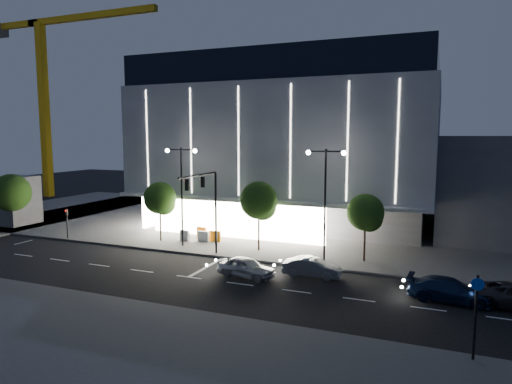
{
  "coord_description": "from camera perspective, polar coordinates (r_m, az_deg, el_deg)",
  "views": [
    {
      "loc": [
        18.26,
        -28.87,
        9.98
      ],
      "look_at": [
        3.04,
        8.73,
        5.0
      ],
      "focal_mm": 32.0,
      "sensor_mm": 36.0,
      "label": 1
    }
  ],
  "objects": [
    {
      "name": "car_lead",
      "position": [
        32.8,
        -1.26,
        -9.4
      ],
      "size": [
        4.44,
        2.27,
        1.45
      ],
      "primitive_type": "imported",
      "rotation": [
        0.0,
        0.0,
        1.44
      ],
      "color": "#A7AAAF",
      "rests_on": "ground"
    },
    {
      "name": "street_lamp_west",
      "position": [
        41.04,
        -9.29,
        1.28
      ],
      "size": [
        3.16,
        0.36,
        9.0
      ],
      "color": "black",
      "rests_on": "ground"
    },
    {
      "name": "museum",
      "position": [
        53.42,
        5.44,
        6.21
      ],
      "size": [
        30.0,
        25.8,
        18.0
      ],
      "color": "#4C4C51",
      "rests_on": "ground"
    },
    {
      "name": "barrier_a",
      "position": [
        45.03,
        -6.8,
        -5.01
      ],
      "size": [
        1.13,
        0.52,
        1.0
      ],
      "primitive_type": "cube",
      "rotation": [
        0.0,
        0.0,
        -0.25
      ],
      "color": "orange",
      "rests_on": "sidewalk_museum"
    },
    {
      "name": "ground",
      "position": [
        35.59,
        -10.0,
        -9.4
      ],
      "size": [
        160.0,
        160.0,
        0.0
      ],
      "primitive_type": "plane",
      "color": "black",
      "rests_on": "ground"
    },
    {
      "name": "street_lamp_east",
      "position": [
        36.06,
        8.65,
        0.51
      ],
      "size": [
        3.16,
        0.36,
        9.0
      ],
      "color": "black",
      "rests_on": "ground"
    },
    {
      "name": "tree_left",
      "position": [
        43.72,
        -11.88,
        -0.97
      ],
      "size": [
        3.02,
        3.02,
        5.72
      ],
      "color": "black",
      "rests_on": "ground"
    },
    {
      "name": "cycle_sign_pole",
      "position": [
        22.78,
        25.76,
        -13.47
      ],
      "size": [
        0.56,
        0.13,
        4.0
      ],
      "color": "black",
      "rests_on": "ground"
    },
    {
      "name": "traffic_mast",
      "position": [
        36.88,
        -6.1,
        -0.76
      ],
      "size": [
        0.33,
        5.89,
        7.07
      ],
      "color": "black",
      "rests_on": "ground"
    },
    {
      "name": "sidewalk_near",
      "position": [
        23.64,
        -15.39,
        -18.04
      ],
      "size": [
        70.0,
        10.0,
        0.15
      ],
      "primitive_type": "cube",
      "color": "#474747",
      "rests_on": "ground"
    },
    {
      "name": "tree_right",
      "position": [
        36.78,
        13.56,
        -2.74
      ],
      "size": [
        2.91,
        2.91,
        5.51
      ],
      "color": "black",
      "rests_on": "ground"
    },
    {
      "name": "sidewalk_west",
      "position": [
        62.76,
        -28.76,
        -2.95
      ],
      "size": [
        16.0,
        50.0,
        0.15
      ],
      "primitive_type": "cube",
      "color": "#474747",
      "rests_on": "ground"
    },
    {
      "name": "ped_signal_far",
      "position": [
        47.81,
        -22.56,
        -3.29
      ],
      "size": [
        0.22,
        0.24,
        3.0
      ],
      "color": "black",
      "rests_on": "ground"
    },
    {
      "name": "barrier_d",
      "position": [
        43.15,
        -6.61,
        -5.54
      ],
      "size": [
        1.11,
        0.28,
        1.0
      ],
      "primitive_type": "cube",
      "rotation": [
        0.0,
        0.0,
        -0.03
      ],
      "color": "silver",
      "rests_on": "sidewalk_museum"
    },
    {
      "name": "barrier_c",
      "position": [
        43.14,
        -5.15,
        -5.52
      ],
      "size": [
        1.12,
        0.35,
        1.0
      ],
      "primitive_type": "cube",
      "rotation": [
        0.0,
        0.0,
        0.1
      ],
      "color": "orange",
      "rests_on": "sidewalk_museum"
    },
    {
      "name": "barrier_b",
      "position": [
        43.74,
        -8.91,
        -5.4
      ],
      "size": [
        1.13,
        0.56,
        1.0
      ],
      "primitive_type": "cube",
      "rotation": [
        0.0,
        0.0,
        -0.3
      ],
      "color": "beige",
      "rests_on": "sidewalk_museum"
    },
    {
      "name": "sidewalk_museum",
      "position": [
        55.4,
        7.84,
        -3.37
      ],
      "size": [
        70.0,
        40.0,
        0.15
      ],
      "primitive_type": "cube",
      "color": "#474747",
      "rests_on": "ground"
    },
    {
      "name": "car_second",
      "position": [
        33.17,
        7.02,
        -9.33
      ],
      "size": [
        4.24,
        1.66,
        1.37
      ],
      "primitive_type": "imported",
      "rotation": [
        0.0,
        0.0,
        1.62
      ],
      "color": "#999BA0",
      "rests_on": "ground"
    },
    {
      "name": "tower_crane",
      "position": [
        82.75,
        -24.64,
        13.69
      ],
      "size": [
        32.0,
        2.0,
        28.5
      ],
      "color": "gold",
      "rests_on": "ground"
    },
    {
      "name": "tree_mid",
      "position": [
        39.02,
        0.4,
        -1.32
      ],
      "size": [
        3.25,
        3.25,
        6.15
      ],
      "color": "black",
      "rests_on": "ground"
    },
    {
      "name": "car_third",
      "position": [
        30.61,
        23.06,
        -11.21
      ],
      "size": [
        5.03,
        2.3,
        1.43
      ],
      "primitive_type": "imported",
      "rotation": [
        0.0,
        0.0,
        1.51
      ],
      "color": "#112142",
      "rests_on": "ground"
    }
  ]
}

